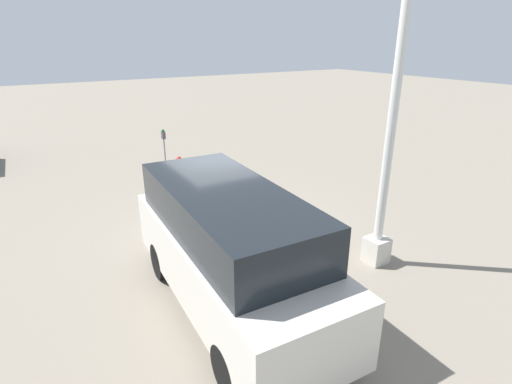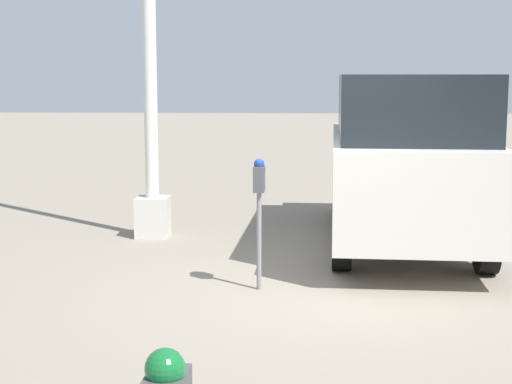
% 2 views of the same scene
% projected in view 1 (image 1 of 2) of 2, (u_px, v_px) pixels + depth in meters
% --- Properties ---
extents(ground_plane, '(80.00, 80.00, 0.00)m').
position_uv_depth(ground_plane, '(229.00, 237.00, 9.60)').
color(ground_plane, gray).
extents(parking_meter_near, '(0.20, 0.12, 1.36)m').
position_uv_depth(parking_meter_near, '(249.00, 194.00, 9.51)').
color(parking_meter_near, gray).
rests_on(parking_meter_near, ground).
extents(parking_meter_far, '(0.20, 0.12, 1.47)m').
position_uv_depth(parking_meter_far, '(164.00, 140.00, 14.16)').
color(parking_meter_far, gray).
rests_on(parking_meter_far, ground).
extents(lamp_post, '(0.44, 0.44, 6.67)m').
position_uv_depth(lamp_post, '(388.00, 151.00, 7.67)').
color(lamp_post, beige).
rests_on(lamp_post, ground).
extents(parked_van, '(5.16, 2.05, 2.20)m').
position_uv_depth(parked_van, '(229.00, 247.00, 6.69)').
color(parked_van, beige).
rests_on(parked_van, ground).
extents(fire_hydrant, '(0.18, 0.18, 0.68)m').
position_uv_depth(fire_hydrant, '(180.00, 166.00, 13.77)').
color(fire_hydrant, red).
rests_on(fire_hydrant, ground).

